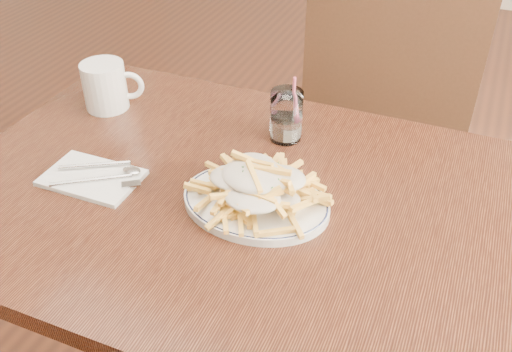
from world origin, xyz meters
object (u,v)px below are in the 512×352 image
at_px(loaded_fries, 256,181).
at_px(water_glass, 286,119).
at_px(table, 248,225).
at_px(coffee_mug, 106,86).
at_px(chair_far, 390,104).
at_px(fries_plate, 256,202).

bearing_deg(loaded_fries, water_glass, 97.22).
xyz_separation_m(table, loaded_fries, (0.03, -0.03, 0.14)).
bearing_deg(table, coffee_mug, 157.17).
bearing_deg(table, chair_far, 79.69).
bearing_deg(fries_plate, chair_far, 82.04).
height_order(chair_far, water_glass, chair_far).
bearing_deg(coffee_mug, table, -22.83).
relative_size(chair_far, coffee_mug, 7.45).
bearing_deg(water_glass, fries_plate, -82.78).
distance_m(fries_plate, loaded_fries, 0.05).
bearing_deg(water_glass, table, -89.40).
xyz_separation_m(fries_plate, loaded_fries, (-0.00, -0.00, 0.05)).
relative_size(table, loaded_fries, 4.67).
xyz_separation_m(fries_plate, water_glass, (-0.03, 0.25, 0.04)).
relative_size(chair_far, fries_plate, 3.46).
distance_m(table, coffee_mug, 0.50).
height_order(loaded_fries, coffee_mug, coffee_mug).
bearing_deg(water_glass, chair_far, 75.49).
distance_m(water_glass, coffee_mug, 0.44).
height_order(table, water_glass, water_glass).
xyz_separation_m(table, coffee_mug, (-0.44, 0.19, 0.14)).
bearing_deg(table, loaded_fries, -41.78).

